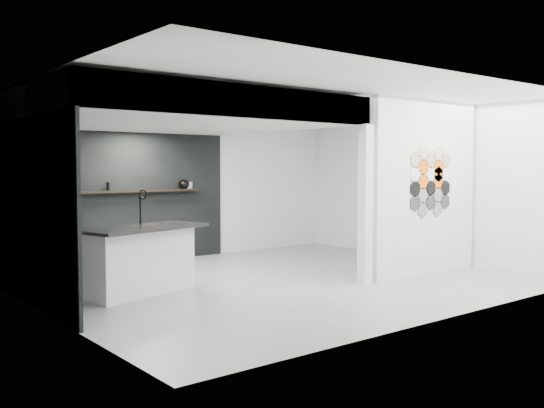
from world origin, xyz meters
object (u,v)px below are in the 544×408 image
(utensil_cup, at_px, (70,189))
(partition_panel, at_px, (425,187))
(stockpot, at_px, (67,187))
(bottle_dark, at_px, (108,186))
(kettle, at_px, (184,184))
(glass_vase, at_px, (190,185))
(kitchen_island, at_px, (140,259))
(wall_basin, at_px, (45,235))
(glass_bowl, at_px, (188,186))

(utensil_cup, bearing_deg, partition_panel, -41.40)
(stockpot, distance_m, bottle_dark, 0.72)
(kettle, xyz_separation_m, glass_vase, (0.13, 0.00, -0.02))
(glass_vase, xyz_separation_m, bottle_dark, (-1.64, 0.00, 0.01))
(kettle, bearing_deg, kitchen_island, -125.56)
(partition_panel, xyz_separation_m, kitchen_island, (-4.35, 1.39, -0.92))
(stockpot, bearing_deg, glass_vase, 0.00)
(wall_basin, xyz_separation_m, utensil_cup, (1.08, 2.07, 0.52))
(glass_vase, xyz_separation_m, utensil_cup, (-2.31, 0.00, -0.02))
(partition_panel, distance_m, glass_vase, 4.39)
(kitchen_island, bearing_deg, bottle_dark, 60.58)
(glass_bowl, distance_m, bottle_dark, 1.59)
(glass_vase, bearing_deg, kettle, 180.00)
(partition_panel, xyz_separation_m, glass_vase, (-2.08, 3.87, -0.02))
(kettle, relative_size, bottle_dark, 1.40)
(glass_vase, relative_size, utensil_cup, 1.38)
(kitchen_island, xyz_separation_m, glass_bowl, (2.23, 2.47, 0.89))
(wall_basin, relative_size, glass_vase, 4.77)
(glass_vase, bearing_deg, stockpot, 180.00)
(partition_panel, xyz_separation_m, utensil_cup, (-4.38, 3.87, -0.03))
(kettle, bearing_deg, bottle_dark, -174.66)
(utensil_cup, bearing_deg, glass_bowl, 0.00)
(kitchen_island, distance_m, glass_vase, 3.48)
(glass_vase, height_order, bottle_dark, bottle_dark)
(partition_panel, xyz_separation_m, glass_bowl, (-2.12, 3.87, -0.04))
(kitchen_island, height_order, bottle_dark, bottle_dark)
(partition_panel, height_order, utensil_cup, partition_panel)
(kettle, xyz_separation_m, utensil_cup, (-2.18, 0.00, -0.04))
(wall_basin, bearing_deg, utensil_cup, 62.37)
(wall_basin, relative_size, glass_bowl, 4.89)
(glass_bowl, xyz_separation_m, bottle_dark, (-1.59, 0.00, 0.03))
(glass_vase, height_order, utensil_cup, glass_vase)
(kettle, bearing_deg, glass_vase, 5.34)
(kitchen_island, height_order, glass_vase, glass_vase)
(kitchen_island, relative_size, glass_vase, 15.10)
(wall_basin, height_order, glass_bowl, glass_bowl)
(glass_bowl, xyz_separation_m, glass_vase, (0.04, 0.00, 0.02))
(glass_bowl, bearing_deg, wall_basin, -148.32)
(partition_panel, xyz_separation_m, kettle, (-2.21, 3.87, 0.01))
(kitchen_island, height_order, kettle, kettle)
(stockpot, bearing_deg, partition_panel, -41.12)
(partition_panel, height_order, bottle_dark, partition_panel)
(stockpot, height_order, glass_vase, stockpot)
(glass_bowl, relative_size, glass_vase, 0.97)
(wall_basin, bearing_deg, bottle_dark, 49.65)
(partition_panel, relative_size, bottle_dark, 19.04)
(glass_vase, relative_size, bottle_dark, 0.86)
(glass_bowl, height_order, utensil_cup, utensil_cup)
(kitchen_island, distance_m, kettle, 3.40)
(stockpot, distance_m, glass_vase, 2.35)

